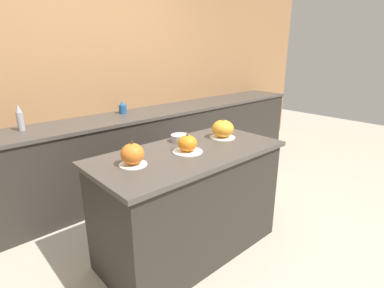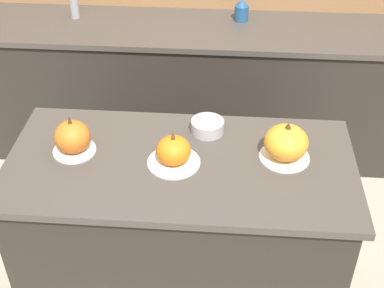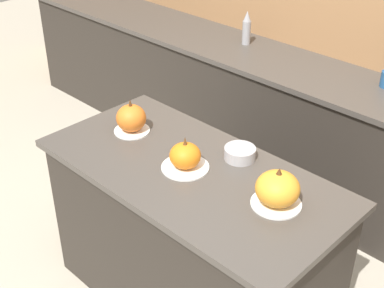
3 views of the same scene
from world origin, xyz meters
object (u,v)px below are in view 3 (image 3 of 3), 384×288
pumpkin_cake_center (185,157)px  pumpkin_cake_right (277,189)px  pumpkin_cake_left (131,119)px  mixing_bowl (240,153)px  bottle_tall (247,28)px

pumpkin_cake_center → pumpkin_cake_right: bearing=8.8°
pumpkin_cake_left → mixing_bowl: 0.62m
bottle_tall → mixing_bowl: bearing=-51.7°
pumpkin_cake_right → bottle_tall: bottle_tall is taller
pumpkin_cake_right → pumpkin_cake_left: bearing=-178.4°
pumpkin_cake_right → pumpkin_cake_center: bearing=-171.2°
pumpkin_cake_center → mixing_bowl: pumpkin_cake_center is taller
mixing_bowl → pumpkin_cake_left: bearing=-161.4°
pumpkin_cake_center → mixing_bowl: size_ratio=1.49×
pumpkin_cake_right → bottle_tall: bearing=133.5°
pumpkin_cake_left → pumpkin_cake_right: size_ratio=0.86×
pumpkin_cake_center → bottle_tall: bearing=119.2°
pumpkin_cake_center → bottle_tall: bottle_tall is taller
pumpkin_cake_left → bottle_tall: size_ratio=0.78×
bottle_tall → pumpkin_cake_right: bearing=-46.5°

